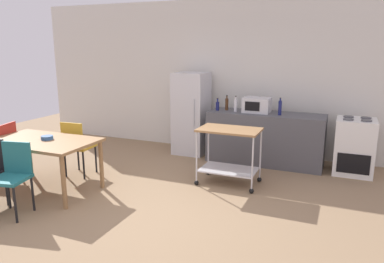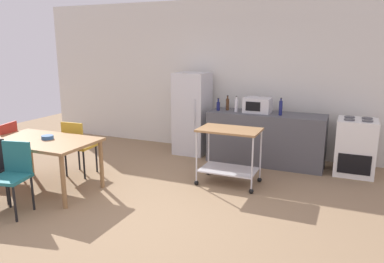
{
  "view_description": "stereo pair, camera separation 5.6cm",
  "coord_description": "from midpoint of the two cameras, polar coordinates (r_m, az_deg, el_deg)",
  "views": [
    {
      "loc": [
        2.17,
        -3.7,
        2.04
      ],
      "look_at": [
        0.1,
        1.2,
        0.8
      ],
      "focal_mm": 34.52,
      "sensor_mm": 36.0,
      "label": 1
    },
    {
      "loc": [
        2.22,
        -3.67,
        2.04
      ],
      "look_at": [
        0.1,
        1.2,
        0.8
      ],
      "focal_mm": 34.52,
      "sensor_mm": 36.0,
      "label": 2
    }
  ],
  "objects": [
    {
      "name": "kitchen_cart",
      "position": [
        5.5,
        6.04,
        -2.41
      ],
      "size": [
        0.91,
        0.57,
        0.85
      ],
      "color": "olive",
      "rests_on": "ground_plane"
    },
    {
      "name": "kitchen_counter",
      "position": [
        6.61,
        11.54,
        -1.06
      ],
      "size": [
        2.0,
        0.64,
        0.9
      ],
      "primitive_type": "cube",
      "color": "#4C4C51",
      "rests_on": "ground_plane"
    },
    {
      "name": "dining_table",
      "position": [
        5.61,
        -21.76,
        -1.94
      ],
      "size": [
        1.5,
        0.9,
        0.75
      ],
      "color": "olive",
      "rests_on": "ground_plane"
    },
    {
      "name": "refrigerator",
      "position": [
        7.06,
        0.27,
        2.81
      ],
      "size": [
        0.6,
        0.63,
        1.55
      ],
      "color": "silver",
      "rests_on": "ground_plane"
    },
    {
      "name": "bottle_wine",
      "position": [
        6.56,
        7.09,
        4.06
      ],
      "size": [
        0.06,
        0.06,
        0.28
      ],
      "color": "silver",
      "rests_on": "kitchen_counter"
    },
    {
      "name": "chair_red",
      "position": [
        6.41,
        -26.84,
        -2.05
      ],
      "size": [
        0.48,
        0.48,
        0.89
      ],
      "rotation": [
        0.0,
        0.0,
        -1.34
      ],
      "color": "#B72D23",
      "rests_on": "ground_plane"
    },
    {
      "name": "bottle_vinegar",
      "position": [
        6.36,
        13.78,
        3.59
      ],
      "size": [
        0.06,
        0.06,
        0.29
      ],
      "color": "navy",
      "rests_on": "kitchen_counter"
    },
    {
      "name": "bottle_soy_sauce",
      "position": [
        6.71,
        5.75,
        4.25
      ],
      "size": [
        0.06,
        0.06,
        0.27
      ],
      "color": "#4C2D19",
      "rests_on": "kitchen_counter"
    },
    {
      "name": "chair_mustard",
      "position": [
        6.1,
        -17.0,
        -1.89
      ],
      "size": [
        0.43,
        0.43,
        0.89
      ],
      "rotation": [
        0.0,
        0.0,
        3.22
      ],
      "color": "gold",
      "rests_on": "ground_plane"
    },
    {
      "name": "stove_oven",
      "position": [
        6.5,
        24.16,
        -2.18
      ],
      "size": [
        0.6,
        0.61,
        0.92
      ],
      "color": "white",
      "rests_on": "ground_plane"
    },
    {
      "name": "bottle_hot_sauce",
      "position": [
        6.67,
        4.32,
        4.01
      ],
      "size": [
        0.06,
        0.06,
        0.22
      ],
      "color": "navy",
      "rests_on": "kitchen_counter"
    },
    {
      "name": "microwave",
      "position": [
        6.54,
        10.34,
        4.03
      ],
      "size": [
        0.46,
        0.35,
        0.26
      ],
      "color": "silver",
      "rests_on": "kitchen_counter"
    },
    {
      "name": "ground_plane",
      "position": [
        4.75,
        -6.69,
        -12.41
      ],
      "size": [
        12.0,
        12.0,
        0.0
      ],
      "primitive_type": "plane",
      "color": "#8C7051"
    },
    {
      "name": "back_wall",
      "position": [
        7.25,
        5.89,
        8.39
      ],
      "size": [
        8.4,
        0.12,
        2.9
      ],
      "primitive_type": "cube",
      "color": "silver",
      "rests_on": "ground_plane"
    },
    {
      "name": "fruit_bowl",
      "position": [
        5.59,
        -21.17,
        -0.84
      ],
      "size": [
        0.17,
        0.17,
        0.05
      ],
      "primitive_type": "cylinder",
      "color": "#33598C",
      "rests_on": "dining_table"
    },
    {
      "name": "chair_teal",
      "position": [
        5.04,
        -25.68,
        -5.8
      ],
      "size": [
        0.47,
        0.47,
        0.89
      ],
      "rotation": [
        0.0,
        0.0,
        0.21
      ],
      "color": "#1E666B",
      "rests_on": "ground_plane"
    }
  ]
}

